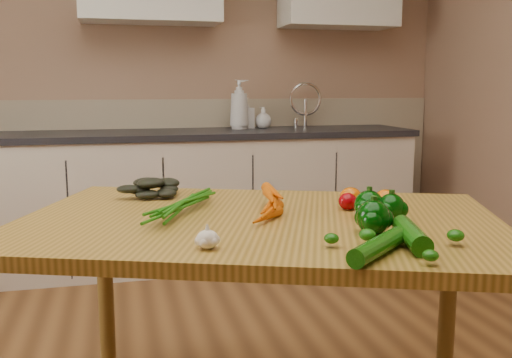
{
  "coord_description": "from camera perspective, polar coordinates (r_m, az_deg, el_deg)",
  "views": [
    {
      "loc": [
        -0.34,
        -1.56,
        1.2
      ],
      "look_at": [
        0.13,
        0.36,
        0.87
      ],
      "focal_mm": 40.0,
      "sensor_mm": 36.0,
      "label": 1
    }
  ],
  "objects": [
    {
      "name": "soap_bottle_c",
      "position": [
        4.01,
        0.73,
        6.15
      ],
      "size": [
        0.16,
        0.16,
        0.15
      ],
      "primitive_type": "imported",
      "rotation": [
        0.0,
        0.0,
        4.19
      ],
      "color": "silver",
      "rests_on": "counter_run"
    },
    {
      "name": "counter_run",
      "position": [
        3.86,
        -5.21,
        -1.71
      ],
      "size": [
        2.84,
        0.64,
        1.14
      ],
      "color": "beige",
      "rests_on": "ground"
    },
    {
      "name": "pepper_a",
      "position": [
        1.77,
        11.22,
        -2.62
      ],
      "size": [
        0.09,
        0.09,
        0.09
      ],
      "primitive_type": "sphere",
      "color": "#023203",
      "rests_on": "table"
    },
    {
      "name": "pepper_c",
      "position": [
        1.6,
        11.65,
        -3.78
      ],
      "size": [
        0.09,
        0.09,
        0.09
      ],
      "primitive_type": "sphere",
      "color": "#023203",
      "rests_on": "table"
    },
    {
      "name": "tomato_c",
      "position": [
        1.9,
        12.86,
        -2.09
      ],
      "size": [
        0.08,
        0.08,
        0.07
      ],
      "primitive_type": "ellipsoid",
      "color": "#D75905",
      "rests_on": "table"
    },
    {
      "name": "soap_bottle_b",
      "position": [
        3.99,
        -1.04,
        6.61
      ],
      "size": [
        0.11,
        0.11,
        0.21
      ],
      "primitive_type": "imported",
      "rotation": [
        0.0,
        0.0,
        4.9
      ],
      "color": "silver",
      "rests_on": "counter_run"
    },
    {
      "name": "soap_bottle_a",
      "position": [
        3.92,
        -1.69,
        7.46
      ],
      "size": [
        0.14,
        0.14,
        0.34
      ],
      "primitive_type": "imported",
      "rotation": [
        0.0,
        0.0,
        1.65
      ],
      "color": "silver",
      "rests_on": "counter_run"
    },
    {
      "name": "room",
      "position": [
        1.77,
        -2.64,
        11.0
      ],
      "size": [
        4.04,
        5.04,
        2.64
      ],
      "color": "brown",
      "rests_on": "ground"
    },
    {
      "name": "tomato_a",
      "position": [
        1.9,
        9.15,
        -2.22
      ],
      "size": [
        0.06,
        0.06,
        0.06
      ],
      "primitive_type": "ellipsoid",
      "color": "#860208",
      "rests_on": "table"
    },
    {
      "name": "leafy_greens",
      "position": [
        2.14,
        -10.59,
        -0.32
      ],
      "size": [
        0.21,
        0.19,
        0.11
      ],
      "primitive_type": null,
      "color": "black",
      "rests_on": "table"
    },
    {
      "name": "zucchini_b",
      "position": [
        1.41,
        12.13,
        -6.61
      ],
      "size": [
        0.22,
        0.2,
        0.05
      ],
      "primitive_type": "cylinder",
      "rotation": [
        1.57,
        0.0,
        -0.86
      ],
      "color": "#0F4C08",
      "rests_on": "table"
    },
    {
      "name": "garlic_bulb",
      "position": [
        1.44,
        -4.88,
        -6.04
      ],
      "size": [
        0.06,
        0.06,
        0.05
      ],
      "primitive_type": "ellipsoid",
      "color": "white",
      "rests_on": "table"
    },
    {
      "name": "table",
      "position": [
        1.79,
        0.34,
        -6.62
      ],
      "size": [
        1.71,
        1.4,
        0.79
      ],
      "rotation": [
        0.0,
        0.0,
        -0.35
      ],
      "color": "#B08333",
      "rests_on": "ground"
    },
    {
      "name": "carrot_bunch",
      "position": [
        1.81,
        -1.33,
        -2.4
      ],
      "size": [
        0.33,
        0.29,
        0.07
      ],
      "primitive_type": null,
      "rotation": [
        0.0,
        0.0,
        -0.35
      ],
      "color": "#CF5604",
      "rests_on": "table"
    },
    {
      "name": "zucchini_a",
      "position": [
        1.52,
        15.28,
        -5.43
      ],
      "size": [
        0.11,
        0.23,
        0.06
      ],
      "primitive_type": "cylinder",
      "rotation": [
        1.57,
        0.0,
        -0.27
      ],
      "color": "#0F4C08",
      "rests_on": "table"
    },
    {
      "name": "tomato_b",
      "position": [
        1.94,
        9.44,
        -1.82
      ],
      "size": [
        0.07,
        0.07,
        0.07
      ],
      "primitive_type": "ellipsoid",
      "color": "#D75905",
      "rests_on": "table"
    },
    {
      "name": "pepper_b",
      "position": [
        1.77,
        13.37,
        -2.79
      ],
      "size": [
        0.08,
        0.08,
        0.08
      ],
      "primitive_type": "sphere",
      "color": "#023203",
      "rests_on": "table"
    }
  ]
}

